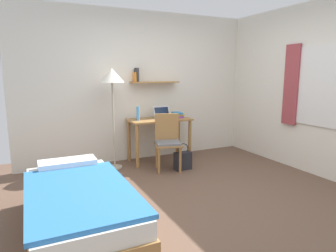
% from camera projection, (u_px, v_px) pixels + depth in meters
% --- Properties ---
extents(ground_plane, '(5.28, 5.28, 0.00)m').
position_uv_depth(ground_plane, '(203.00, 197.00, 3.74)').
color(ground_plane, brown).
extents(wall_back, '(4.40, 0.27, 2.60)m').
position_uv_depth(wall_back, '(144.00, 87.00, 5.31)').
color(wall_back, silver).
rests_on(wall_back, ground_plane).
extents(wall_right, '(0.10, 4.40, 2.60)m').
position_uv_depth(wall_right, '(321.00, 89.00, 4.38)').
color(wall_right, silver).
rests_on(wall_right, ground_plane).
extents(bed, '(0.94, 1.86, 0.54)m').
position_uv_depth(bed, '(79.00, 209.00, 2.90)').
color(bed, '#9E703D').
rests_on(bed, ground_plane).
extents(desk, '(1.08, 0.53, 0.75)m').
position_uv_depth(desk, '(159.00, 127.00, 5.21)').
color(desk, '#9E703D').
rests_on(desk, ground_plane).
extents(desk_chair, '(0.50, 0.49, 0.90)m').
position_uv_depth(desk_chair, '(168.00, 140.00, 4.77)').
color(desk_chair, '#9E703D').
rests_on(desk_chair, ground_plane).
extents(standing_lamp, '(0.39, 0.39, 1.62)m').
position_uv_depth(standing_lamp, '(112.00, 81.00, 4.66)').
color(standing_lamp, '#B2A893').
rests_on(standing_lamp, ground_plane).
extents(laptop, '(0.30, 0.23, 0.21)m').
position_uv_depth(laptop, '(163.00, 116.00, 5.20)').
color(laptop, '#B7BABF').
rests_on(laptop, desk).
extents(water_bottle, '(0.05, 0.05, 0.24)m').
position_uv_depth(water_bottle, '(138.00, 113.00, 4.99)').
color(water_bottle, '#4C99DB').
rests_on(water_bottle, desk).
extents(book_stack, '(0.21, 0.25, 0.10)m').
position_uv_depth(book_stack, '(177.00, 115.00, 5.33)').
color(book_stack, purple).
rests_on(book_stack, desk).
extents(handbag, '(0.28, 0.12, 0.44)m').
position_uv_depth(handbag, '(183.00, 160.00, 4.80)').
color(handbag, '#232328').
rests_on(handbag, ground_plane).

